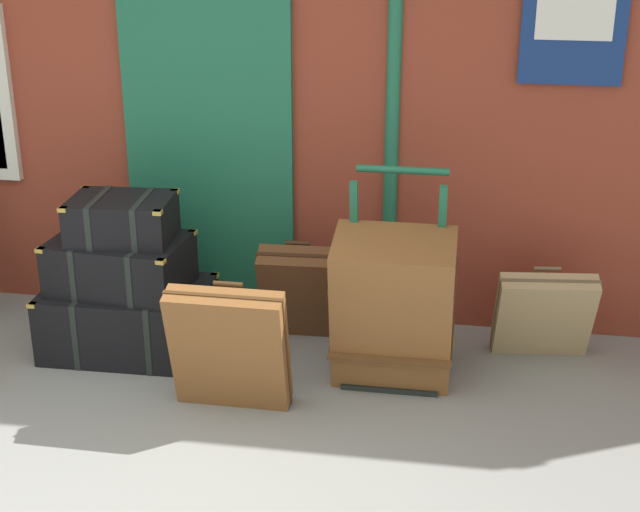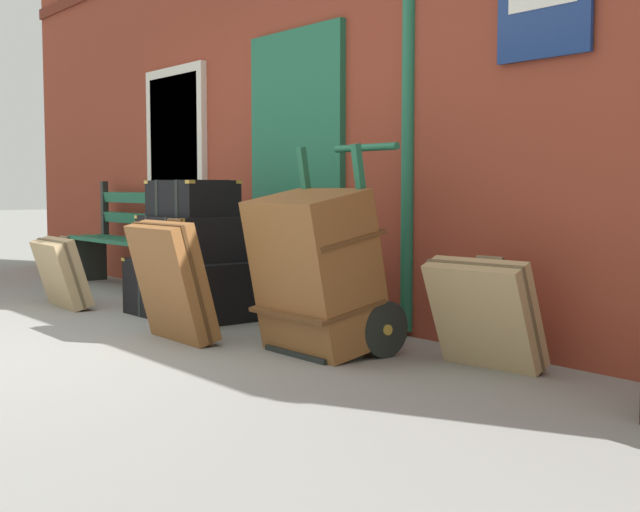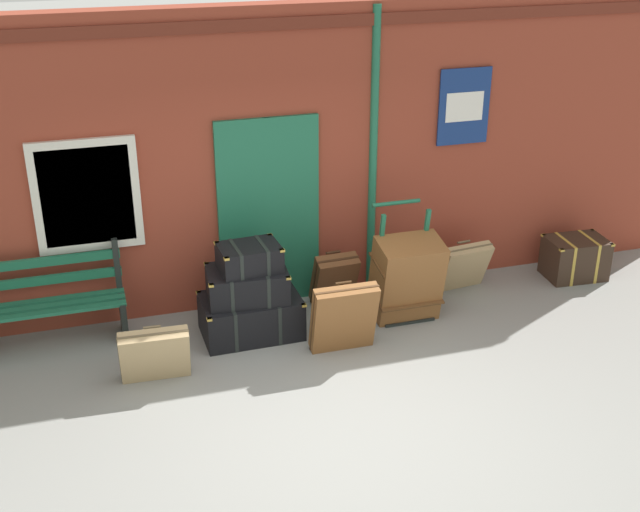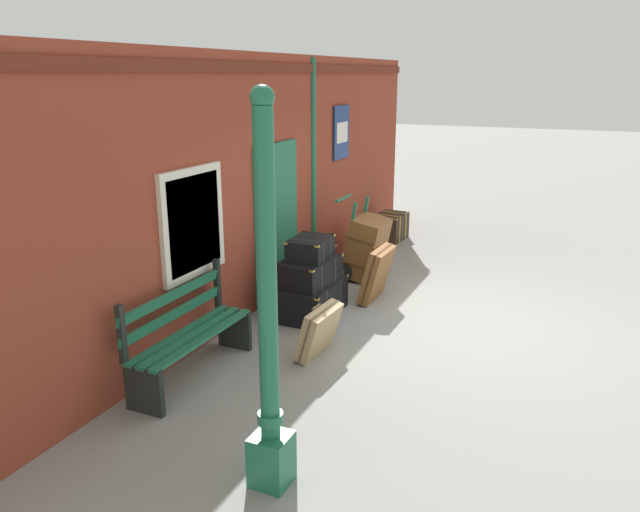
# 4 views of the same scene
# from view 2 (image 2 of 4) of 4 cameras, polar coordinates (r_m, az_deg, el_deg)

# --- Properties ---
(brick_facade) EXTENTS (10.40, 0.35, 3.20)m
(brick_facade) POSITION_cam_2_polar(r_m,az_deg,el_deg) (6.47, -0.62, 10.37)
(brick_facade) COLOR brown
(brick_facade) RESTS_ON ground
(platform_bench) EXTENTS (1.60, 0.43, 1.01)m
(platform_bench) POSITION_cam_2_polar(r_m,az_deg,el_deg) (8.27, -12.99, 1.02)
(platform_bench) COLOR #1E6647
(platform_bench) RESTS_ON ground
(steamer_trunk_base) EXTENTS (1.02, 0.67, 0.43)m
(steamer_trunk_base) POSITION_cam_2_polar(r_m,az_deg,el_deg) (6.31, -8.51, -2.15)
(steamer_trunk_base) COLOR black
(steamer_trunk_base) RESTS_ON ground
(steamer_trunk_middle) EXTENTS (0.85, 0.61, 0.33)m
(steamer_trunk_middle) POSITION_cam_2_polar(r_m,az_deg,el_deg) (6.30, -8.67, 1.21)
(steamer_trunk_middle) COLOR black
(steamer_trunk_middle) RESTS_ON steamer_trunk_base
(steamer_trunk_top) EXTENTS (0.64, 0.49, 0.27)m
(steamer_trunk_top) POSITION_cam_2_polar(r_m,az_deg,el_deg) (6.26, -8.53, 3.85)
(steamer_trunk_top) COLOR black
(steamer_trunk_top) RESTS_ON steamer_trunk_middle
(porters_trolley) EXTENTS (0.71, 0.56, 1.21)m
(porters_trolley) POSITION_cam_2_polar(r_m,az_deg,el_deg) (4.96, 1.28, -3.24)
(porters_trolley) COLOR black
(porters_trolley) RESTS_ON ground
(large_brown_trunk) EXTENTS (0.70, 0.60, 0.95)m
(large_brown_trunk) POSITION_cam_2_polar(r_m,az_deg,el_deg) (4.83, -0.31, -1.05)
(large_brown_trunk) COLOR brown
(large_brown_trunk) RESTS_ON ground
(suitcase_tan) EXTENTS (0.49, 0.42, 0.65)m
(suitcase_tan) POSITION_cam_2_polar(r_m,az_deg,el_deg) (5.64, -0.52, -1.74)
(suitcase_tan) COLOR brown
(suitcase_tan) RESTS_ON ground
(suitcase_caramel) EXTENTS (0.61, 0.41, 0.60)m
(suitcase_caramel) POSITION_cam_2_polar(r_m,az_deg,el_deg) (4.50, 10.97, -3.85)
(suitcase_caramel) COLOR tan
(suitcase_caramel) RESTS_ON ground
(suitcase_charcoal) EXTENTS (0.66, 0.34, 0.57)m
(suitcase_charcoal) POSITION_cam_2_polar(r_m,az_deg,el_deg) (7.00, -16.95, -1.08)
(suitcase_charcoal) COLOR tan
(suitcase_charcoal) RESTS_ON ground
(suitcase_olive) EXTENTS (0.65, 0.34, 0.76)m
(suitcase_olive) POSITION_cam_2_polar(r_m,az_deg,el_deg) (5.31, -9.92, -1.69)
(suitcase_olive) COLOR brown
(suitcase_olive) RESTS_ON ground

